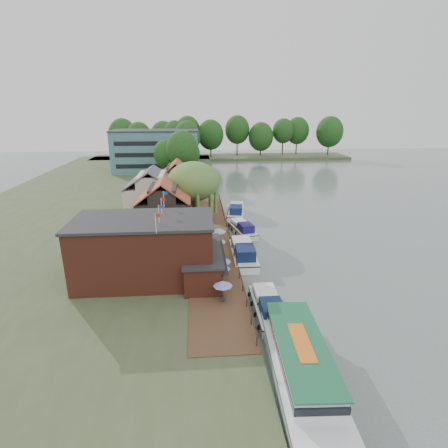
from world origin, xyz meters
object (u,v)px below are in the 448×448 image
object	(u,v)px
umbrella_1	(220,274)
umbrella_3	(218,247)
umbrella_2	(221,267)
hotel_block	(156,151)
umbrella_4	(218,236)
swan	(258,326)
cruiser_0	(268,304)
umbrella_0	(223,291)
cruiser_2	(242,227)
cottage_b	(152,192)
cruiser_3	(236,210)
cottage_c	(177,182)
tour_boat	(303,367)
cruiser_1	(243,251)
cottage_a	(164,207)
willow	(194,193)
pub	(163,249)

from	to	relation	value
umbrella_1	umbrella_3	bearing A→B (deg)	87.38
umbrella_2	hotel_block	bearing A→B (deg)	101.60
umbrella_4	swan	world-z (taller)	umbrella_4
umbrella_1	swan	distance (m)	7.93
umbrella_3	cruiser_0	xyz separation A→B (m)	(4.17, -12.69, -1.14)
umbrella_0	cruiser_2	size ratio (longest dim) A/B	0.26
cottage_b	umbrella_1	distance (m)	29.22
cruiser_3	hotel_block	bearing A→B (deg)	122.42
cottage_c	swan	distance (m)	44.46
hotel_block	tour_boat	world-z (taller)	hotel_block
cottage_c	tour_boat	size ratio (longest dim) A/B	0.55
cruiser_2	cruiser_3	distance (m)	9.80
cruiser_0	cruiser_3	distance (m)	33.35
cruiser_1	cruiser_3	distance (m)	20.06
umbrella_1	cruiser_3	distance (m)	29.17
cottage_b	tour_boat	world-z (taller)	cottage_b
hotel_block	cruiser_2	bearing A→B (deg)	-70.43
umbrella_0	cruiser_0	bearing A→B (deg)	-10.77
cottage_c	cottage_a	bearing A→B (deg)	-93.01
tour_boat	cruiser_2	bearing A→B (deg)	93.12
umbrella_4	cruiser_3	bearing A→B (deg)	74.78
cruiser_0	tour_boat	bearing A→B (deg)	-86.33
hotel_block	umbrella_0	xyz separation A→B (m)	(14.40, -76.96, -4.86)
swan	hotel_block	bearing A→B (deg)	102.32
hotel_block	umbrella_2	size ratio (longest dim) A/B	10.69
umbrella_0	cruiser_0	xyz separation A→B (m)	(4.48, -0.85, -1.14)
cruiser_3	willow	bearing A→B (deg)	-131.55
tour_boat	cruiser_3	bearing A→B (deg)	92.87
hotel_block	cottage_c	xyz separation A→B (m)	(8.00, -37.00, -1.90)
hotel_block	cruiser_2	size ratio (longest dim) A/B	2.77
cottage_c	umbrella_4	world-z (taller)	cottage_c
cottage_c	willow	bearing A→B (deg)	-75.96
willow	umbrella_0	xyz separation A→B (m)	(2.90, -25.96, -3.93)
cruiser_3	tour_boat	world-z (taller)	tour_boat
cruiser_3	tour_boat	size ratio (longest dim) A/B	0.65
pub	umbrella_3	distance (m)	9.23
umbrella_0	umbrella_4	bearing A→B (deg)	88.34
cottage_b	umbrella_1	xyz separation A→B (m)	(10.34, -27.17, -2.96)
hotel_block	cottage_c	bearing A→B (deg)	-77.80
umbrella_0	cruiser_0	world-z (taller)	umbrella_0
cottage_a	umbrella_3	bearing A→B (deg)	-49.81
umbrella_2	pub	bearing A→B (deg)	177.64
umbrella_3	swan	distance (m)	15.41
hotel_block	cottage_a	size ratio (longest dim) A/B	2.95
umbrella_4	tour_boat	bearing A→B (deg)	-79.90
hotel_block	umbrella_3	world-z (taller)	hotel_block
umbrella_1	cruiser_1	size ratio (longest dim) A/B	0.22
cottage_b	umbrella_0	bearing A→B (deg)	-71.43
cottage_c	cruiser_2	size ratio (longest dim) A/B	0.93
cruiser_0	cruiser_1	xyz separation A→B (m)	(-0.76, 13.33, 0.17)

